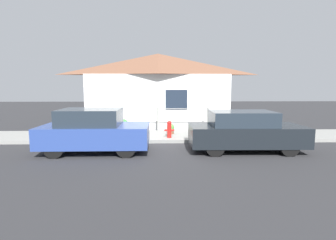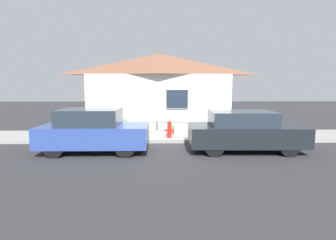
% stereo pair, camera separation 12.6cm
% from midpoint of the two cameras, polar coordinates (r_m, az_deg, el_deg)
% --- Properties ---
extents(ground_plane, '(60.00, 60.00, 0.00)m').
position_cam_midpoint_polar(ground_plane, '(10.46, -2.58, -5.12)').
color(ground_plane, '#2D2D30').
extents(sidewalk, '(24.00, 2.39, 0.13)m').
position_cam_midpoint_polar(sidewalk, '(11.61, -2.51, -3.53)').
color(sidewalk, gray).
rests_on(sidewalk, ground_plane).
extents(house, '(7.85, 2.23, 4.01)m').
position_cam_midpoint_polar(house, '(14.31, -2.43, 11.12)').
color(house, white).
rests_on(house, ground_plane).
extents(fence, '(4.90, 0.10, 1.11)m').
position_cam_midpoint_polar(fence, '(12.54, -2.47, 0.43)').
color(fence, '#999993').
rests_on(fence, sidewalk).
extents(car_left, '(3.63, 1.80, 1.49)m').
position_cam_midpoint_polar(car_left, '(9.35, -16.11, -2.27)').
color(car_left, '#2D4793').
rests_on(car_left, ground_plane).
extents(car_right, '(3.93, 1.82, 1.40)m').
position_cam_midpoint_polar(car_right, '(9.52, 15.99, -2.32)').
color(car_right, black).
rests_on(car_right, ground_plane).
extents(fire_hydrant, '(0.42, 0.19, 0.71)m').
position_cam_midpoint_polar(fire_hydrant, '(10.83, -0.05, -1.94)').
color(fire_hydrant, red).
rests_on(fire_hydrant, sidewalk).
extents(potted_plant_near_hydrant, '(0.34, 0.34, 0.46)m').
position_cam_midpoint_polar(potted_plant_near_hydrant, '(11.75, 0.27, -1.89)').
color(potted_plant_near_hydrant, brown).
rests_on(potted_plant_near_hydrant, sidewalk).
extents(potted_plant_by_fence, '(0.48, 0.48, 0.63)m').
position_cam_midpoint_polar(potted_plant_by_fence, '(12.21, -9.99, -1.07)').
color(potted_plant_by_fence, brown).
rests_on(potted_plant_by_fence, sidewalk).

